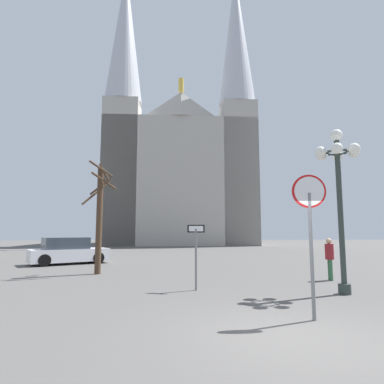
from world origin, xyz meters
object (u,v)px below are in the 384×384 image
cathedral (180,162)px  street_lamp (339,179)px  one_way_arrow_sign (196,249)px  stop_sign (310,218)px  bare_tree (99,215)px  parked_car_near_white (68,252)px  pedestrian_walking (330,255)px

cathedral → street_lamp: bearing=-84.9°
one_way_arrow_sign → street_lamp: size_ratio=0.41×
stop_sign → bare_tree: (-5.99, 7.83, 0.43)m
cathedral → parked_car_near_white: 28.93m
cathedral → stop_sign: bearing=-88.5°
cathedral → pedestrian_walking: 34.75m
cathedral → one_way_arrow_sign: 35.94m
street_lamp → bare_tree: (-8.18, 5.20, -0.89)m
bare_tree → cathedral: bearing=80.6°
one_way_arrow_sign → bare_tree: 5.85m
stop_sign → cathedral: bearing=91.5°
street_lamp → parked_car_near_white: 14.70m
parked_car_near_white → pedestrian_walking: pedestrian_walking is taller
stop_sign → street_lamp: street_lamp is taller
cathedral → one_way_arrow_sign: (-1.15, -34.44, -10.21)m
street_lamp → stop_sign: bearing=-129.8°
parked_car_near_white → cathedral: bearing=73.6°
stop_sign → one_way_arrow_sign: bearing=120.3°
parked_car_near_white → street_lamp: bearing=-42.1°
cathedral → bare_tree: 31.94m
cathedral → street_lamp: (3.15, -35.44, -8.05)m
cathedral → bare_tree: bearing=-99.4°
pedestrian_walking → bare_tree: bearing=164.1°
pedestrian_walking → cathedral: bearing=97.1°
stop_sign → one_way_arrow_sign: 4.29m
stop_sign → parked_car_near_white: stop_sign is taller
cathedral → parked_car_near_white: bearing=-106.4°
cathedral → bare_tree: size_ratio=8.03×
cathedral → pedestrian_walking: cathedral is taller
street_lamp → parked_car_near_white: size_ratio=1.12×
parked_car_near_white → pedestrian_walking: size_ratio=2.85×
stop_sign → parked_car_near_white: (-8.52, 12.32, -1.44)m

